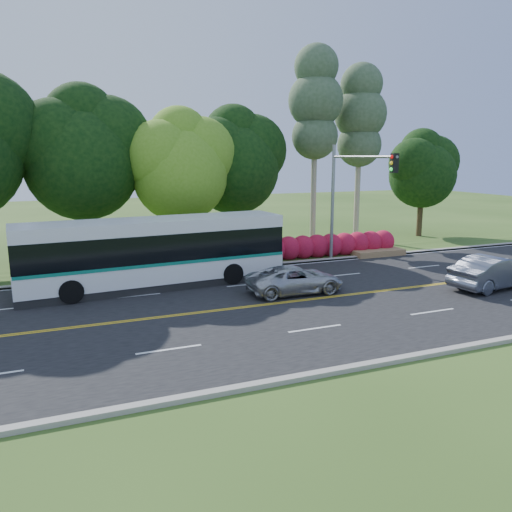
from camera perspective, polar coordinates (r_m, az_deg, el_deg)
name	(u,v)px	position (r m, az deg, el deg)	size (l,w,h in m)	color
ground	(287,302)	(22.10, 3.54, -5.33)	(120.00, 120.00, 0.00)	#304D19
road	(287,302)	(22.10, 3.54, -5.30)	(60.00, 14.00, 0.02)	black
curb_north	(233,268)	(28.49, -2.65, -1.36)	(60.00, 0.30, 0.15)	#9C978C
curb_south	(386,362)	(16.30, 14.63, -11.61)	(60.00, 0.30, 0.15)	#9C978C
grass_verge	(223,262)	(30.21, -3.81, -0.69)	(60.00, 4.00, 0.10)	#304D19
lane_markings	(285,302)	(22.06, 3.32, -5.30)	(57.60, 13.82, 0.00)	gold
tree_row	(123,149)	(31.48, -14.96, 11.68)	(44.70, 9.10, 13.84)	black
bougainvillea_hedge	(334,246)	(32.26, 8.86, 1.18)	(9.50, 2.25, 1.50)	maroon
traffic_signal	(350,186)	(29.12, 10.70, 7.87)	(0.42, 6.10, 7.00)	gray
transit_bus	(155,253)	(24.82, -11.52, 0.29)	(12.93, 3.71, 3.34)	white
sedan	(494,272)	(26.77, 25.58, -1.67)	(1.69, 4.85, 1.60)	slate
suv	(295,279)	(23.45, 4.49, -2.69)	(2.12, 4.59, 1.28)	#B8BABC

